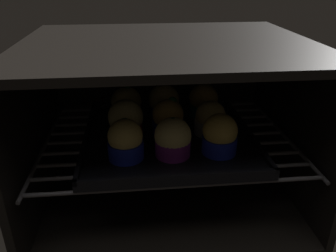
% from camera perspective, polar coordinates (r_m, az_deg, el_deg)
% --- Properties ---
extents(oven_cavity, '(0.59, 0.47, 0.37)m').
position_cam_1_polar(oven_cavity, '(0.80, -0.42, 1.56)').
color(oven_cavity, black).
rests_on(oven_cavity, ground).
extents(oven_rack, '(0.55, 0.42, 0.01)m').
position_cam_1_polar(oven_rack, '(0.78, -0.11, -2.00)').
color(oven_rack, '#4C494C').
rests_on(oven_rack, oven_cavity).
extents(baking_tray, '(0.36, 0.36, 0.02)m').
position_cam_1_polar(baking_tray, '(0.76, 0.00, -1.77)').
color(baking_tray, black).
rests_on(baking_tray, oven_rack).
extents(muffin_row0_col0, '(0.07, 0.07, 0.08)m').
position_cam_1_polar(muffin_row0_col0, '(0.65, -7.16, -2.45)').
color(muffin_row0_col0, '#1928B7').
rests_on(muffin_row0_col0, baking_tray).
extents(muffin_row0_col1, '(0.07, 0.07, 0.08)m').
position_cam_1_polar(muffin_row0_col1, '(0.66, 0.70, -2.18)').
color(muffin_row0_col1, '#7A238C').
rests_on(muffin_row0_col1, baking_tray).
extents(muffin_row0_col2, '(0.07, 0.07, 0.08)m').
position_cam_1_polar(muffin_row0_col2, '(0.68, 8.70, -1.53)').
color(muffin_row0_col2, '#1928B7').
rests_on(muffin_row0_col2, baking_tray).
extents(muffin_row1_col0, '(0.08, 0.08, 0.09)m').
position_cam_1_polar(muffin_row1_col0, '(0.73, -7.09, 0.92)').
color(muffin_row1_col0, red).
rests_on(muffin_row1_col0, baking_tray).
extents(muffin_row1_col1, '(0.07, 0.07, 0.09)m').
position_cam_1_polar(muffin_row1_col1, '(0.74, 0.22, 1.23)').
color(muffin_row1_col1, '#1928B7').
rests_on(muffin_row1_col1, baking_tray).
extents(muffin_row1_col2, '(0.07, 0.07, 0.08)m').
position_cam_1_polar(muffin_row1_col2, '(0.75, 7.12, 1.12)').
color(muffin_row1_col2, silver).
rests_on(muffin_row1_col2, baking_tray).
extents(muffin_row2_col0, '(0.07, 0.07, 0.08)m').
position_cam_1_polar(muffin_row2_col0, '(0.82, -6.97, 3.55)').
color(muffin_row2_col0, '#7A238C').
rests_on(muffin_row2_col0, baking_tray).
extents(muffin_row2_col1, '(0.07, 0.07, 0.08)m').
position_cam_1_polar(muffin_row2_col1, '(0.82, -0.95, 3.87)').
color(muffin_row2_col1, '#1928B7').
rests_on(muffin_row2_col1, baking_tray).
extents(muffin_row2_col2, '(0.07, 0.07, 0.08)m').
position_cam_1_polar(muffin_row2_col2, '(0.84, 5.95, 4.12)').
color(muffin_row2_col2, '#0C8C84').
rests_on(muffin_row2_col2, baking_tray).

